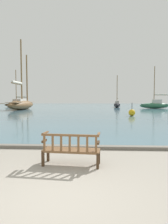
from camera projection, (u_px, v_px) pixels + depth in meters
The scene contains 9 objects.
ground_plane at pixel (52, 199), 3.73m from camera, with size 160.00×160.00×0.00m, color gray.
harbor_water at pixel (91, 107), 47.57m from camera, with size 100.00×80.00×0.08m, color slate.
quay_edge_kerb at pixel (74, 147), 7.56m from camera, with size 40.00×0.30×0.12m, color slate.
park_bench at pixel (71, 149), 5.62m from camera, with size 1.64×0.66×0.92m.
sailboat_nearest_starboard at pixel (21, 103), 34.78m from camera, with size 2.63×9.77×12.10m.
sailboat_far_starboard at pixel (17, 104), 45.44m from camera, with size 7.33×2.21×8.46m.
sailboat_outer_starboard at pixel (155, 105), 39.35m from camera, with size 5.96×1.74×8.23m.
sailboat_outer_port at pixel (117, 105), 44.57m from camera, with size 1.82×7.51×7.13m.
channel_buoy at pixel (132, 113), 21.45m from camera, with size 0.71×0.71×1.41m.
Camera 1 is at (0.79, -3.58, 1.87)m, focal length 32.00 mm.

